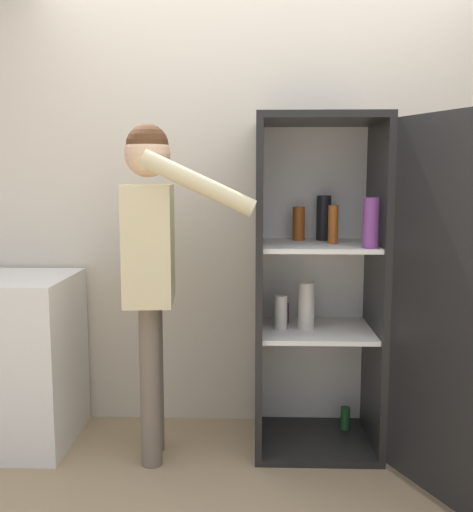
% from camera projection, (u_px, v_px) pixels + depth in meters
% --- Properties ---
extents(ground_plane, '(12.00, 12.00, 0.00)m').
position_uv_depth(ground_plane, '(263.00, 505.00, 2.66)').
color(ground_plane, tan).
extents(wall_back, '(7.00, 0.06, 2.55)m').
position_uv_depth(wall_back, '(262.00, 206.00, 3.46)').
color(wall_back, beige).
rests_on(wall_back, ground_plane).
extents(refrigerator, '(0.97, 1.18, 1.75)m').
position_uv_depth(refrigerator, '(341.00, 288.00, 3.07)').
color(refrigerator, black).
rests_on(refrigerator, ground_plane).
extents(person, '(0.67, 0.54, 1.70)m').
position_uv_depth(person, '(151.00, 248.00, 2.97)').
color(person, '#726656').
rests_on(person, ground_plane).
extents(counter, '(0.75, 0.64, 0.92)m').
position_uv_depth(counter, '(3.00, 360.00, 3.25)').
color(counter, white).
rests_on(counter, ground_plane).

